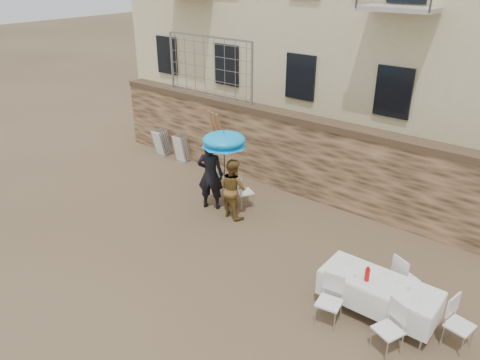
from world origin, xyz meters
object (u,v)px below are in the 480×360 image
Objects in this scene: table_chair_front_left at (329,302)px; table_chair_back at (405,277)px; couple_chair_right at (244,191)px; table_chair_side at (460,325)px; banquet_table at (380,283)px; soda_bottle at (367,275)px; man_suit at (210,175)px; umbrella at (224,142)px; couple_chair_left at (224,184)px; chair_stack_right at (184,147)px; chair_stack_left at (165,141)px; table_chair_front_right at (388,329)px; woman_dress at (233,188)px.

table_chair_front_left and table_chair_back have the same top height.
couple_chair_right is 6.16m from table_chair_side.
table_chair_front_left is 1.74m from table_chair_back.
banquet_table is at bearing 105.24° from table_chair_side.
soda_bottle reaches higher than table_chair_side.
soda_bottle is 0.27× the size of table_chair_front_left.
man_suit reaches higher than table_chair_back.
table_chair_front_left is at bearing -26.62° from umbrella.
umbrella is 1.56m from couple_chair_left.
table_chair_side is at bearing 13.94° from table_chair_front_left.
table_chair_back is 8.63m from chair_stack_right.
couple_chair_right is at bearing -167.49° from man_suit.
couple_chair_right is 4.67m from chair_stack_left.
table_chair_side is (6.22, -1.27, -1.44)m from umbrella.
soda_bottle is 0.27× the size of table_chair_front_right.
banquet_table is at bearing 166.58° from couple_chair_left.
man_suit is at bearing 66.33° from couple_chair_right.
couple_chair_right is (0.70, 0.00, 0.00)m from couple_chair_left.
couple_chair_right is 0.46× the size of banquet_table.
table_chair_front_left reaches higher than banquet_table.
man_suit reaches higher than chair_stack_left.
banquet_table is 2.19× the size of table_chair_front_left.
umbrella is at bearing 18.99° from table_chair_back.
chair_stack_right is (-9.50, 3.06, -0.02)m from table_chair_side.
woman_dress is 1.64× the size of couple_chair_right.
couple_chair_left is at bearing 141.88° from table_chair_front_left.
umbrella is 7.82× the size of soda_bottle.
couple_chair_left reaches higher than chair_stack_left.
banquet_table is 0.94m from table_chair_front_right.
couple_chair_right is at bearing -74.84° from woman_dress.
umbrella is 2.12× the size of couple_chair_left.
banquet_table is (4.82, -1.37, -1.19)m from umbrella.
banquet_table is 8.08× the size of soda_bottle.
woman_dress is 1.64× the size of table_chair_back.
table_chair_back is at bearing -6.42° from umbrella.
chair_stack_left is at bearing -13.88° from couple_chair_left.
couple_chair_right is at bearing -16.75° from chair_stack_left.
man_suit reaches higher than table_chair_front_right.
table_chair_back is 9.50m from chair_stack_left.
woman_dress is 1.71× the size of chair_stack_right.
chair_stack_right is (-8.30, 2.36, -0.02)m from table_chair_back.
table_chair_front_left is 8.46m from chair_stack_right.
table_chair_back is (5.42, -0.47, -0.47)m from man_suit.
couple_chair_left is (0.00, 0.55, -0.47)m from man_suit.
table_chair_front_right is at bearing -24.47° from chair_stack_right.
banquet_table is at bearing 101.38° from table_chair_back.
table_chair_front_left is (-0.60, -0.75, -0.25)m from banquet_table.
couple_chair_right and table_chair_front_left have the same top height.
woman_dress reaches higher than table_chair_front_left.
woman_dress is 5.99m from table_chair_side.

